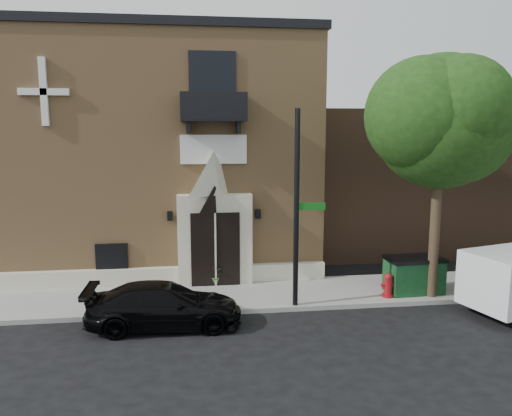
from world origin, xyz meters
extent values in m
plane|color=black|center=(0.00, 0.00, 0.00)|extent=(120.00, 120.00, 0.00)
cube|color=gray|center=(1.00, 1.50, 0.07)|extent=(42.00, 3.00, 0.15)
cube|color=tan|center=(-3.00, 8.00, 4.50)|extent=(12.00, 10.00, 9.00)
cube|color=black|center=(-3.00, 8.00, 9.15)|extent=(12.20, 10.20, 0.30)
cube|color=beige|center=(-3.00, 2.88, 0.45)|extent=(12.00, 0.30, 0.60)
cube|color=beige|center=(-1.00, 2.75, 1.75)|extent=(2.60, 0.55, 3.20)
pyramid|color=beige|center=(-1.00, 2.75, 4.10)|extent=(2.60, 0.55, 1.50)
cube|color=black|center=(-1.00, 2.46, 1.45)|extent=(1.70, 0.06, 2.60)
cube|color=beige|center=(-1.00, 2.42, 1.45)|extent=(0.06, 0.04, 2.60)
cube|color=white|center=(-1.00, 2.94, 4.90)|extent=(2.30, 0.10, 1.00)
cube|color=black|center=(-1.00, 2.55, 5.90)|extent=(2.20, 0.90, 0.10)
cube|color=black|center=(-1.00, 2.12, 6.35)|extent=(2.20, 0.06, 0.90)
cube|color=black|center=(-2.05, 2.55, 6.35)|extent=(0.06, 0.90, 0.90)
cube|color=black|center=(0.05, 2.55, 6.35)|extent=(0.06, 0.90, 0.90)
cube|color=black|center=(-1.00, 2.97, 7.10)|extent=(1.60, 0.08, 2.20)
cube|color=white|center=(-6.50, 2.92, 6.80)|extent=(0.22, 0.14, 2.20)
cube|color=white|center=(-6.50, 2.92, 6.80)|extent=(1.60, 0.14, 0.22)
cube|color=black|center=(-4.60, 2.95, 1.15)|extent=(1.10, 0.10, 1.00)
cube|color=red|center=(-4.60, 2.98, 1.15)|extent=(0.85, 0.06, 0.75)
cube|color=black|center=(-2.55, 2.88, 2.60)|extent=(0.18, 0.18, 0.32)
cube|color=black|center=(0.55, 2.88, 2.60)|extent=(0.18, 0.18, 0.32)
cube|color=brown|center=(12.00, 9.00, 3.20)|extent=(18.00, 8.00, 6.40)
cylinder|color=#38281C|center=(6.00, 0.45, 2.25)|extent=(0.32, 0.32, 4.20)
sphere|color=#19380F|center=(6.00, 0.45, 5.82)|extent=(4.20, 4.20, 4.20)
sphere|color=#19380F|center=(6.80, 0.75, 5.52)|extent=(3.36, 3.36, 3.36)
sphere|color=#19380F|center=(5.30, 0.25, 6.02)|extent=(3.57, 3.57, 3.57)
sphere|color=#19380F|center=(6.20, -0.25, 6.22)|extent=(3.15, 3.15, 3.15)
imported|color=black|center=(-2.62, -0.67, 0.64)|extent=(4.42, 1.85, 1.28)
cylinder|color=black|center=(7.06, -0.43, 0.37)|extent=(0.77, 0.43, 0.73)
cylinder|color=black|center=(1.37, 0.20, 3.18)|extent=(0.16, 0.16, 6.06)
cube|color=#105F16|center=(1.82, 0.14, 3.28)|extent=(0.86, 0.15, 0.22)
cube|color=#105F16|center=(1.43, 0.65, 3.53)|extent=(0.15, 0.86, 0.22)
cylinder|color=maroon|center=(4.53, 0.54, 0.19)|extent=(0.36, 0.36, 0.08)
cylinder|color=maroon|center=(4.53, 0.54, 0.51)|extent=(0.26, 0.26, 0.56)
sphere|color=maroon|center=(4.53, 0.54, 0.82)|extent=(0.26, 0.26, 0.26)
cylinder|color=maroon|center=(4.53, 0.54, 0.55)|extent=(0.45, 0.12, 0.12)
cube|color=#103C1A|center=(5.58, 0.90, 0.70)|extent=(1.86, 1.11, 1.10)
cube|color=black|center=(5.58, 0.90, 1.30)|extent=(1.92, 1.16, 0.12)
imported|color=#407031|center=(-0.98, 2.58, 0.48)|extent=(0.75, 0.70, 0.67)
imported|color=black|center=(7.93, 0.78, 0.95)|extent=(0.70, 0.65, 1.60)
camera|label=1|loc=(-1.78, -14.47, 5.66)|focal=35.00mm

